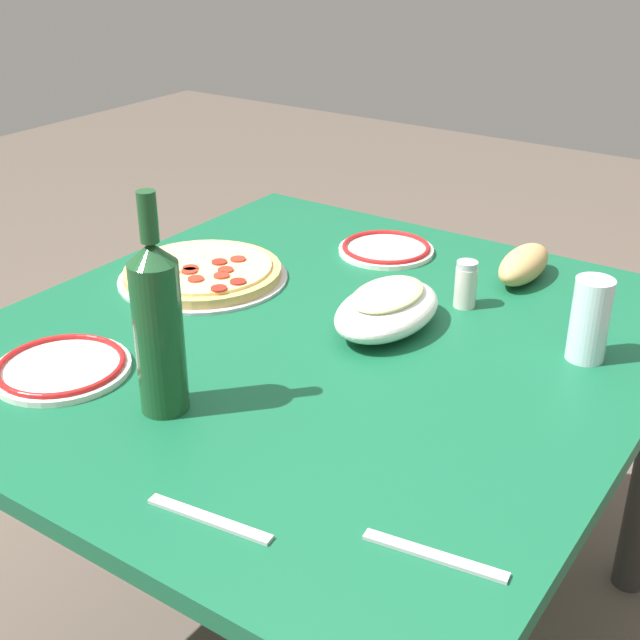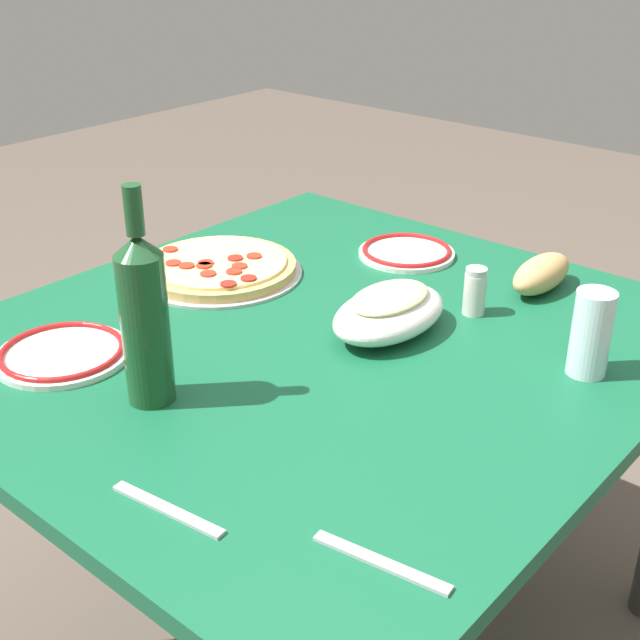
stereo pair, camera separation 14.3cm
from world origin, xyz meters
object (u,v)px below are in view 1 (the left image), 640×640
side_plate_near (61,367)px  bread_loaf (524,264)px  pepperoni_pizza (203,273)px  wine_bottle (158,325)px  dining_table (320,390)px  water_glass (590,320)px  spice_shaker (466,284)px  baked_pasta_dish (387,307)px  side_plate_far (386,249)px

side_plate_near → bread_loaf: size_ratio=1.24×
bread_loaf → side_plate_near: bearing=-31.5°
pepperoni_pizza → wine_bottle: (0.38, 0.26, 0.12)m
wine_bottle → side_plate_near: size_ratio=1.53×
dining_table → water_glass: size_ratio=8.34×
bread_loaf → spice_shaker: bearing=-13.8°
water_glass → bread_loaf: (-0.24, -0.20, -0.04)m
bread_loaf → pepperoni_pizza: bearing=-56.0°
water_glass → bread_loaf: water_glass is taller
side_plate_near → spice_shaker: size_ratio=2.47×
baked_pasta_dish → side_plate_far: bearing=-149.5°
water_glass → side_plate_far: 0.54m
pepperoni_pizza → side_plate_near: (0.40, 0.06, -0.01)m
side_plate_near → side_plate_far: same height
wine_bottle → bread_loaf: 0.78m
dining_table → pepperoni_pizza: bearing=-102.1°
dining_table → water_glass: bearing=113.9°
baked_pasta_dish → side_plate_near: size_ratio=1.11×
baked_pasta_dish → spice_shaker: spice_shaker is taller
side_plate_near → side_plate_far: size_ratio=1.08×
side_plate_near → bread_loaf: (-0.74, 0.46, 0.02)m
dining_table → side_plate_far: size_ratio=5.82×
side_plate_far → pepperoni_pizza: bearing=-34.8°
side_plate_far → dining_table: bearing=14.2°
pepperoni_pizza → side_plate_near: pepperoni_pizza is taller
wine_bottle → bread_loaf: bearing=161.1°
side_plate_far → bread_loaf: bread_loaf is taller
baked_pasta_dish → side_plate_far: size_ratio=1.21×
pepperoni_pizza → side_plate_far: size_ratio=1.66×
side_plate_far → spice_shaker: (0.15, 0.25, 0.03)m
baked_pasta_dish → spice_shaker: bearing=155.7°
water_glass → side_plate_far: size_ratio=0.70×
bread_loaf → spice_shaker: spice_shaker is taller
side_plate_far → bread_loaf: bearing=95.0°
water_glass → spice_shaker: 0.26m
dining_table → water_glass: water_glass is taller
baked_pasta_dish → bread_loaf: bearing=161.0°
spice_shaker → side_plate_far: bearing=-120.2°
dining_table → wine_bottle: 0.40m
bread_loaf → spice_shaker: 0.18m
water_glass → side_plate_near: 0.83m
dining_table → pepperoni_pizza: 0.35m
bread_loaf → dining_table: bearing=-24.8°
bread_loaf → baked_pasta_dish: bearing=-19.0°
side_plate_near → spice_shaker: (-0.57, 0.42, 0.03)m
pepperoni_pizza → baked_pasta_dish: bearing=92.7°
baked_pasta_dish → dining_table: bearing=-42.2°
baked_pasta_dish → spice_shaker: 0.17m
water_glass → side_plate_near: size_ratio=0.64×
pepperoni_pizza → spice_shaker: 0.51m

